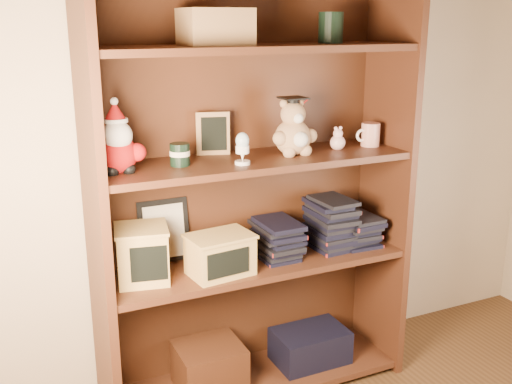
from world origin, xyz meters
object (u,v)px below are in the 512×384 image
grad_teddy_bear (294,132)px  treats_box (142,254)px  bookcase (250,199)px  teacher_mug (370,135)px

grad_teddy_bear → treats_box: (-0.59, 0.01, -0.38)m
bookcase → teacher_mug: bearing=-5.8°
teacher_mug → grad_teddy_bear: bearing=-178.9°
teacher_mug → treats_box: size_ratio=0.49×
bookcase → teacher_mug: (0.50, -0.05, 0.22)m
bookcase → teacher_mug: size_ratio=15.36×
bookcase → grad_teddy_bear: bearing=-20.5°
grad_teddy_bear → teacher_mug: (0.35, 0.01, -0.04)m
teacher_mug → treats_box: bearing=-179.9°
treats_box → teacher_mug: bearing=0.1°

